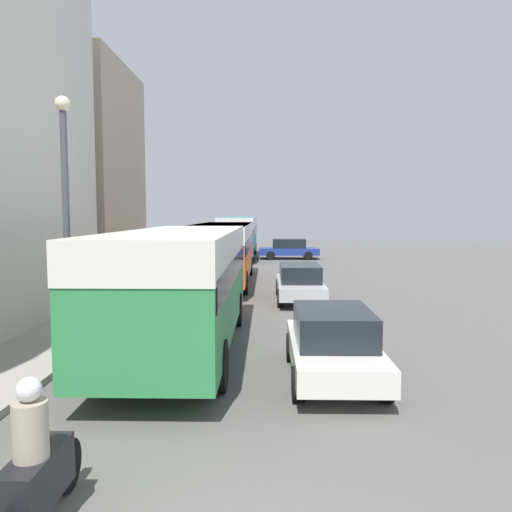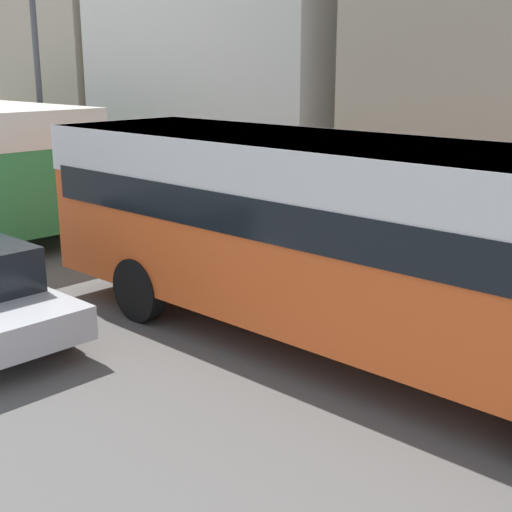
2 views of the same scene
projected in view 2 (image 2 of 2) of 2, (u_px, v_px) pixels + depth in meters
bus_following at (364, 220)px, 9.28m from camera, size 2.65×10.69×2.90m
pedestrian_walking_away at (197, 197)px, 15.71m from camera, size 0.43×0.43×1.75m
lamp_post at (38, 71)px, 18.84m from camera, size 0.36×0.36×5.96m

